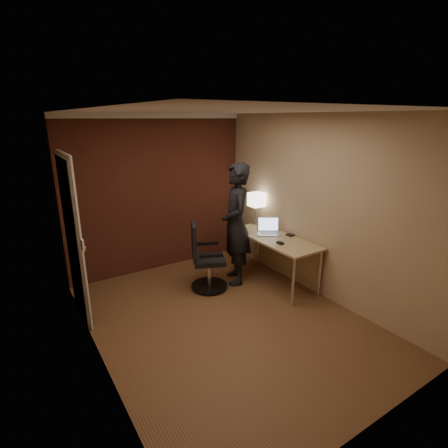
{
  "coord_description": "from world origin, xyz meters",
  "views": [
    {
      "loc": [
        -2.1,
        -3.25,
        2.43
      ],
      "look_at": [
        0.35,
        0.55,
        1.05
      ],
      "focal_mm": 28.0,
      "sensor_mm": 36.0,
      "label": 1
    }
  ],
  "objects_px": {
    "desk_lamp": "(257,200)",
    "mouse": "(280,243)",
    "laptop": "(268,229)",
    "desk": "(278,245)",
    "person": "(236,225)",
    "wallet": "(290,235)",
    "office_chair": "(205,261)"
  },
  "relations": [
    {
      "from": "desk",
      "to": "mouse",
      "type": "height_order",
      "value": "mouse"
    },
    {
      "from": "laptop",
      "to": "mouse",
      "type": "distance_m",
      "value": 0.51
    },
    {
      "from": "office_chair",
      "to": "person",
      "type": "bearing_deg",
      "value": -2.79
    },
    {
      "from": "desk_lamp",
      "to": "laptop",
      "type": "relative_size",
      "value": 1.28
    },
    {
      "from": "mouse",
      "to": "wallet",
      "type": "relative_size",
      "value": 0.91
    },
    {
      "from": "mouse",
      "to": "wallet",
      "type": "bearing_deg",
      "value": 28.64
    },
    {
      "from": "laptop",
      "to": "mouse",
      "type": "relative_size",
      "value": 4.18
    },
    {
      "from": "laptop",
      "to": "person",
      "type": "bearing_deg",
      "value": 164.29
    },
    {
      "from": "desk_lamp",
      "to": "laptop",
      "type": "xyz_separation_m",
      "value": [
        -0.11,
        -0.45,
        -0.35
      ]
    },
    {
      "from": "wallet",
      "to": "person",
      "type": "bearing_deg",
      "value": 148.82
    },
    {
      "from": "mouse",
      "to": "desk_lamp",
      "type": "bearing_deg",
      "value": 73.57
    },
    {
      "from": "mouse",
      "to": "person",
      "type": "bearing_deg",
      "value": 118.79
    },
    {
      "from": "desk_lamp",
      "to": "mouse",
      "type": "relative_size",
      "value": 5.35
    },
    {
      "from": "office_chair",
      "to": "desk",
      "type": "bearing_deg",
      "value": -20.09
    },
    {
      "from": "laptop",
      "to": "desk_lamp",
      "type": "bearing_deg",
      "value": 76.04
    },
    {
      "from": "desk",
      "to": "person",
      "type": "xyz_separation_m",
      "value": [
        -0.52,
        0.36,
        0.31
      ]
    },
    {
      "from": "wallet",
      "to": "office_chair",
      "type": "bearing_deg",
      "value": 159.9
    },
    {
      "from": "desk_lamp",
      "to": "mouse",
      "type": "height_order",
      "value": "desk_lamp"
    },
    {
      "from": "desk_lamp",
      "to": "mouse",
      "type": "bearing_deg",
      "value": -107.24
    },
    {
      "from": "person",
      "to": "desk_lamp",
      "type": "bearing_deg",
      "value": 140.38
    },
    {
      "from": "mouse",
      "to": "office_chair",
      "type": "height_order",
      "value": "office_chair"
    },
    {
      "from": "desk",
      "to": "wallet",
      "type": "bearing_deg",
      "value": -20.16
    },
    {
      "from": "desk",
      "to": "office_chair",
      "type": "xyz_separation_m",
      "value": [
        -1.05,
        0.38,
        -0.16
      ]
    },
    {
      "from": "mouse",
      "to": "person",
      "type": "distance_m",
      "value": 0.72
    },
    {
      "from": "desk",
      "to": "desk_lamp",
      "type": "distance_m",
      "value": 0.86
    },
    {
      "from": "desk_lamp",
      "to": "laptop",
      "type": "height_order",
      "value": "desk_lamp"
    },
    {
      "from": "wallet",
      "to": "person",
      "type": "distance_m",
      "value": 0.84
    },
    {
      "from": "desk",
      "to": "desk_lamp",
      "type": "height_order",
      "value": "desk_lamp"
    },
    {
      "from": "mouse",
      "to": "person",
      "type": "height_order",
      "value": "person"
    },
    {
      "from": "wallet",
      "to": "laptop",
      "type": "bearing_deg",
      "value": 124.72
    },
    {
      "from": "mouse",
      "to": "wallet",
      "type": "xyz_separation_m",
      "value": [
        0.37,
        0.2,
        -0.01
      ]
    },
    {
      "from": "desk_lamp",
      "to": "person",
      "type": "height_order",
      "value": "person"
    }
  ]
}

